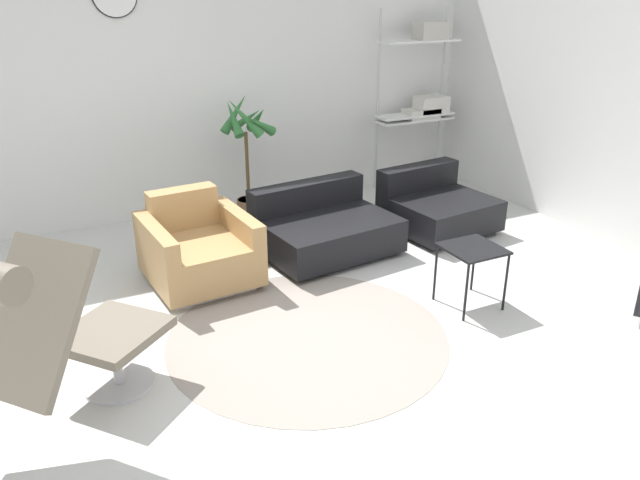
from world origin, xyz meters
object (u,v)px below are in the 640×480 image
Objects in this scene: potted_plant at (247,156)px; armchair_red at (198,251)px; couch_second at (436,208)px; shelf_unit at (424,85)px; lounge_chair at (54,319)px; side_table at (472,254)px; couch_low at (324,230)px.

armchair_red is at bearing -127.13° from potted_plant.
shelf_unit reaches higher than couch_second.
shelf_unit reaches higher than lounge_chair.
side_table is (1.77, -1.35, 0.16)m from armchair_red.
potted_plant is at bearing -40.27° from couch_second.
couch_low is 0.62× the size of shelf_unit.
armchair_red is 2.51m from couch_second.
lounge_chair is 3.36m from potted_plant.
shelf_unit is at bearing -160.40° from armchair_red.
shelf_unit reaches higher than armchair_red.
couch_second is at bearing -33.74° from potted_plant.
shelf_unit is at bearing 6.36° from potted_plant.
side_table is 3.23m from shelf_unit.
lounge_chair is at bearing 46.69° from armchair_red.
couch_low and couch_second have the same top height.
potted_plant reaches higher than couch_second.
armchair_red is 0.70× the size of potted_plant.
shelf_unit is (4.41, 2.90, 0.53)m from lounge_chair.
couch_low is 0.96× the size of potted_plant.
couch_second reaches higher than side_table.
shelf_unit is at bearing -152.49° from couch_low.
couch_low is at bearing -5.98° from couch_second.
lounge_chair is 1.94m from armchair_red.
couch_second is (2.51, 0.09, -0.05)m from armchair_red.
lounge_chair is 2.48× the size of side_table.
armchair_red is at bearing -2.72° from couch_low.
couch_low is 2.62m from shelf_unit.
armchair_red is at bearing 100.79° from lounge_chair.
side_table is at bearing 56.49° from couch_second.
lounge_chair reaches higher than armchair_red.
armchair_red is 0.45× the size of shelf_unit.
couch_low is (2.41, 1.55, -0.47)m from lounge_chair.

